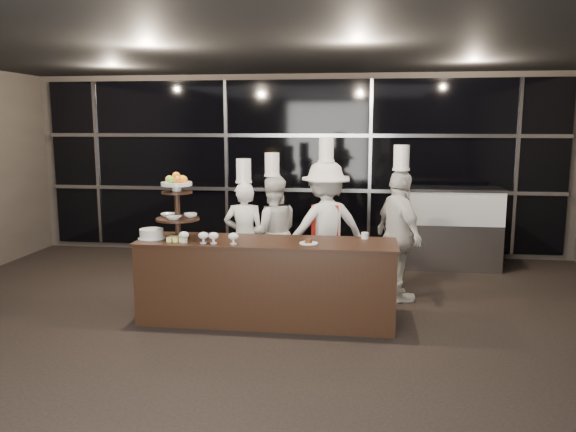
# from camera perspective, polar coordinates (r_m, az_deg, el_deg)

# --- Properties ---
(room) EXTENTS (10.00, 10.00, 10.00)m
(room) POSITION_cam_1_polar(r_m,az_deg,el_deg) (4.53, -6.14, 0.60)
(room) COLOR black
(room) RESTS_ON ground
(window_wall) EXTENTS (8.60, 0.10, 2.80)m
(window_wall) POSITION_cam_1_polar(r_m,az_deg,el_deg) (9.37, 0.94, 5.15)
(window_wall) COLOR black
(window_wall) RESTS_ON ground
(buffet_counter) EXTENTS (2.84, 0.74, 0.92)m
(buffet_counter) POSITION_cam_1_polar(r_m,az_deg,el_deg) (6.27, -2.18, -6.59)
(buffet_counter) COLOR black
(buffet_counter) RESTS_ON ground
(display_stand) EXTENTS (0.48, 0.48, 0.74)m
(display_stand) POSITION_cam_1_polar(r_m,az_deg,el_deg) (6.33, -11.20, 1.48)
(display_stand) COLOR black
(display_stand) RESTS_ON buffet_counter
(compotes) EXTENTS (0.66, 0.11, 0.12)m
(compotes) POSITION_cam_1_polar(r_m,az_deg,el_deg) (6.06, -8.09, -2.01)
(compotes) COLOR silver
(compotes) RESTS_ON buffet_counter
(layer_cake) EXTENTS (0.30, 0.30, 0.11)m
(layer_cake) POSITION_cam_1_polar(r_m,az_deg,el_deg) (6.44, -13.69, -1.77)
(layer_cake) COLOR white
(layer_cake) RESTS_ON buffet_counter
(pastry_squares) EXTENTS (0.19, 0.13, 0.05)m
(pastry_squares) POSITION_cam_1_polar(r_m,az_deg,el_deg) (6.23, -11.22, -2.30)
(pastry_squares) COLOR #F9E77A
(pastry_squares) RESTS_ON buffet_counter
(small_plate) EXTENTS (0.20, 0.20, 0.05)m
(small_plate) POSITION_cam_1_polar(r_m,az_deg,el_deg) (6.00, 2.11, -2.70)
(small_plate) COLOR white
(small_plate) RESTS_ON buffet_counter
(chef_cup) EXTENTS (0.08, 0.08, 0.07)m
(chef_cup) POSITION_cam_1_polar(r_m,az_deg,el_deg) (6.31, 7.81, -1.99)
(chef_cup) COLOR white
(chef_cup) RESTS_ON buffet_counter
(display_case) EXTENTS (1.44, 0.63, 1.24)m
(display_case) POSITION_cam_1_polar(r_m,az_deg,el_deg) (8.89, 16.30, -0.75)
(display_case) COLOR #A5A5AA
(display_case) RESTS_ON ground
(chef_a) EXTENTS (0.56, 0.40, 1.75)m
(chef_a) POSITION_cam_1_polar(r_m,az_deg,el_deg) (7.30, -4.45, -1.93)
(chef_a) COLOR silver
(chef_a) RESTS_ON ground
(chef_b) EXTENTS (0.87, 0.76, 1.82)m
(chef_b) POSITION_cam_1_polar(r_m,az_deg,el_deg) (7.44, -1.60, -1.59)
(chef_b) COLOR silver
(chef_b) RESTS_ON ground
(chef_c) EXTENTS (1.28, 1.05, 2.02)m
(chef_c) POSITION_cam_1_polar(r_m,az_deg,el_deg) (7.20, 3.82, -1.21)
(chef_c) COLOR silver
(chef_c) RESTS_ON ground
(chef_d) EXTENTS (0.78, 1.04, 1.94)m
(chef_d) POSITION_cam_1_polar(r_m,az_deg,el_deg) (7.04, 11.20, -1.89)
(chef_d) COLOR silver
(chef_d) RESTS_ON ground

